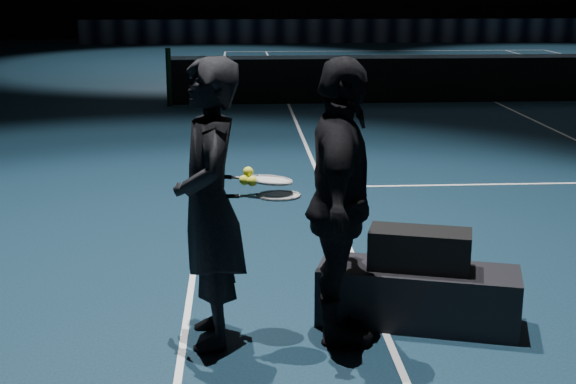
# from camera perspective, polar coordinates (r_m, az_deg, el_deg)

# --- Properties ---
(floor) EXTENTS (36.00, 36.00, 0.00)m
(floor) POSITION_cam_1_polar(r_m,az_deg,el_deg) (16.42, 14.59, 6.16)
(floor) COLOR black
(floor) RESTS_ON ground
(court_lines) EXTENTS (10.98, 23.78, 0.01)m
(court_lines) POSITION_cam_1_polar(r_m,az_deg,el_deg) (16.42, 14.60, 6.17)
(court_lines) COLOR white
(court_lines) RESTS_ON floor
(net_post_left) EXTENTS (0.10, 0.10, 1.10)m
(net_post_left) POSITION_cam_1_polar(r_m,az_deg,el_deg) (15.59, -8.47, 8.07)
(net_post_left) COLOR black
(net_post_left) RESTS_ON floor
(net_mesh) EXTENTS (12.80, 0.02, 0.86)m
(net_mesh) POSITION_cam_1_polar(r_m,az_deg,el_deg) (16.36, 14.70, 7.71)
(net_mesh) COLOR black
(net_mesh) RESTS_ON floor
(net_tape) EXTENTS (12.80, 0.03, 0.07)m
(net_tape) POSITION_cam_1_polar(r_m,az_deg,el_deg) (16.32, 14.81, 9.33)
(net_tape) COLOR white
(net_tape) RESTS_ON net_mesh
(sponsor_backdrop) EXTENTS (22.00, 0.15, 0.90)m
(sponsor_backdrop) POSITION_cam_1_polar(r_m,az_deg,el_deg) (31.41, 5.84, 11.33)
(sponsor_backdrop) COLOR black
(sponsor_backdrop) RESTS_ON floor
(player_bench) EXTENTS (1.46, 0.83, 0.42)m
(player_bench) POSITION_cam_1_polar(r_m,az_deg,el_deg) (5.73, 9.20, -7.31)
(player_bench) COLOR black
(player_bench) RESTS_ON floor
(racket_bag) EXTENTS (0.75, 0.48, 0.28)m
(racket_bag) POSITION_cam_1_polar(r_m,az_deg,el_deg) (5.61, 9.34, -4.04)
(racket_bag) COLOR black
(racket_bag) RESTS_ON player_bench
(bag_signature) EXTENTS (0.31, 0.09, 0.09)m
(bag_signature) POSITION_cam_1_polar(r_m,az_deg,el_deg) (5.48, 9.69, -4.55)
(bag_signature) COLOR white
(bag_signature) RESTS_ON racket_bag
(player_a) EXTENTS (0.52, 0.74, 1.90)m
(player_a) POSITION_cam_1_polar(r_m,az_deg,el_deg) (5.19, -5.63, -0.91)
(player_a) COLOR black
(player_a) RESTS_ON floor
(player_b) EXTENTS (0.60, 1.16, 1.90)m
(player_b) POSITION_cam_1_polar(r_m,az_deg,el_deg) (5.22, 3.73, -0.79)
(player_b) COLOR black
(player_b) RESTS_ON floor
(racket_lower) EXTENTS (0.68, 0.23, 0.03)m
(racket_lower) POSITION_cam_1_polar(r_m,az_deg,el_deg) (5.18, -0.66, -0.26)
(racket_lower) COLOR black
(racket_lower) RESTS_ON player_a
(racket_upper) EXTENTS (0.69, 0.26, 0.10)m
(racket_upper) POSITION_cam_1_polar(r_m,az_deg,el_deg) (5.19, -1.23, 0.85)
(racket_upper) COLOR black
(racket_upper) RESTS_ON player_b
(tennis_balls) EXTENTS (0.12, 0.10, 0.12)m
(tennis_balls) POSITION_cam_1_polar(r_m,az_deg,el_deg) (5.15, -2.84, 1.00)
(tennis_balls) COLOR yellow
(tennis_balls) RESTS_ON racket_upper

